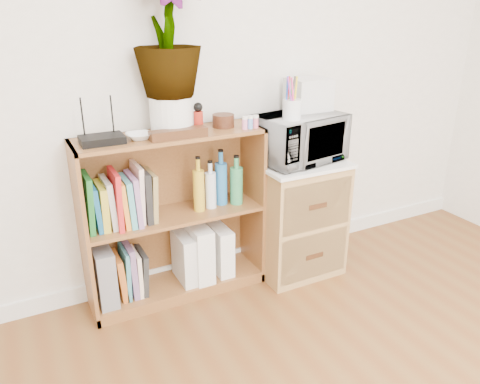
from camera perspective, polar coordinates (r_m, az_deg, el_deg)
skirting_board at (r=3.04m, az=-2.19°, el=-8.12°), size 4.00×0.02×0.10m
bookshelf at (r=2.62m, az=-7.98°, el=-3.08°), size 1.00×0.30×0.95m
wicker_unit at (r=2.91m, az=6.69°, el=-3.05°), size 0.50×0.45×0.70m
microwave at (r=2.73m, az=7.27°, el=6.55°), size 0.54×0.41×0.27m
pen_cup at (r=2.56m, az=6.36°, el=9.96°), size 0.10×0.10×0.11m
small_appliance at (r=2.81m, az=8.35°, el=11.70°), size 0.23×0.19×0.18m
router at (r=2.35m, az=-16.47°, el=6.15°), size 0.21×0.14×0.04m
white_bowl at (r=2.38m, az=-12.19°, el=6.67°), size 0.13×0.13×0.03m
plant_pot at (r=2.46m, az=-8.33°, el=9.31°), size 0.22×0.22×0.19m
potted_plant at (r=2.41m, az=-8.86°, el=18.52°), size 0.34×0.34×0.60m
trinket_box at (r=2.36m, az=-7.51°, el=7.06°), size 0.29×0.07×0.05m
kokeshi_doll at (r=2.46m, az=-5.08°, el=8.49°), size 0.05×0.05×0.11m
wooden_bowl at (r=2.57m, az=-2.05°, el=8.68°), size 0.12×0.12×0.07m
paint_jars at (r=2.53m, az=1.25°, el=8.28°), size 0.10×0.04×0.05m
file_box at (r=2.65m, az=-16.31°, el=-9.54°), size 0.10×0.26×0.32m
magazine_holder_left at (r=2.74m, az=-6.71°, el=-7.90°), size 0.09×0.23×0.29m
magazine_holder_mid at (r=2.76m, az=-5.13°, el=-7.18°), size 0.11×0.27×0.33m
magazine_holder_right at (r=2.81m, az=-2.49°, el=-6.96°), size 0.09×0.23×0.29m
cookbooks at (r=2.49m, az=-14.33°, el=-0.95°), size 0.36×0.20×0.31m
liquor_bottles at (r=2.64m, az=-2.81°, el=1.34°), size 0.30×0.07×0.31m
lower_books at (r=2.68m, az=-13.26°, el=-9.42°), size 0.17×0.19×0.30m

